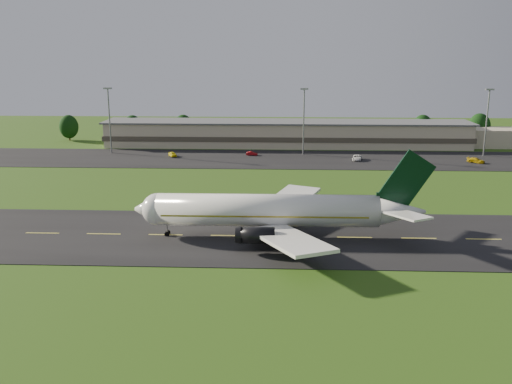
{
  "coord_description": "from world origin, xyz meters",
  "views": [
    {
      "loc": [
        -2.01,
        -94.32,
        31.76
      ],
      "look_at": [
        -6.44,
        8.0,
        6.0
      ],
      "focal_mm": 40.0,
      "sensor_mm": 36.0,
      "label": 1
    }
  ],
  "objects_px": {
    "airliner": "(272,211)",
    "service_vehicle_c": "(357,158)",
    "terminal": "(306,134)",
    "light_mast_centre": "(304,113)",
    "service_vehicle_b": "(252,153)",
    "service_vehicle_d": "(476,160)",
    "light_mast_east": "(487,114)",
    "light_mast_west": "(109,112)",
    "service_vehicle_a": "(173,154)"
  },
  "relations": [
    {
      "from": "terminal",
      "to": "service_vehicle_b",
      "type": "distance_m",
      "value": 25.61
    },
    {
      "from": "light_mast_centre",
      "to": "service_vehicle_d",
      "type": "distance_m",
      "value": 51.73
    },
    {
      "from": "service_vehicle_d",
      "to": "light_mast_west",
      "type": "bearing_deg",
      "value": 119.79
    },
    {
      "from": "light_mast_west",
      "to": "service_vehicle_a",
      "type": "distance_m",
      "value": 24.26
    },
    {
      "from": "light_mast_west",
      "to": "service_vehicle_c",
      "type": "distance_m",
      "value": 76.92
    },
    {
      "from": "light_mast_centre",
      "to": "service_vehicle_b",
      "type": "distance_m",
      "value": 19.98
    },
    {
      "from": "light_mast_west",
      "to": "service_vehicle_b",
      "type": "distance_m",
      "value": 45.96
    },
    {
      "from": "airliner",
      "to": "service_vehicle_c",
      "type": "xyz_separation_m",
      "value": [
        23.74,
        70.94,
        -3.81
      ]
    },
    {
      "from": "airliner",
      "to": "light_mast_west",
      "type": "bearing_deg",
      "value": 122.41
    },
    {
      "from": "service_vehicle_c",
      "to": "airliner",
      "type": "bearing_deg",
      "value": -98.03
    },
    {
      "from": "service_vehicle_a",
      "to": "service_vehicle_c",
      "type": "distance_m",
      "value": 55.19
    },
    {
      "from": "light_mast_centre",
      "to": "light_mast_east",
      "type": "xyz_separation_m",
      "value": [
        55.0,
        0.0,
        0.0
      ]
    },
    {
      "from": "light_mast_centre",
      "to": "service_vehicle_a",
      "type": "bearing_deg",
      "value": -172.01
    },
    {
      "from": "service_vehicle_c",
      "to": "service_vehicle_a",
      "type": "bearing_deg",
      "value": -173.16
    },
    {
      "from": "light_mast_west",
      "to": "service_vehicle_b",
      "type": "xyz_separation_m",
      "value": [
        44.27,
        -2.57,
        -12.06
      ]
    },
    {
      "from": "airliner",
      "to": "service_vehicle_a",
      "type": "xyz_separation_m",
      "value": [
        -31.34,
        74.43,
        -3.86
      ]
    },
    {
      "from": "terminal",
      "to": "service_vehicle_d",
      "type": "relative_size",
      "value": 29.37
    },
    {
      "from": "terminal",
      "to": "service_vehicle_d",
      "type": "xyz_separation_m",
      "value": [
        47.6,
        -27.69,
        -3.17
      ]
    },
    {
      "from": "terminal",
      "to": "service_vehicle_b",
      "type": "xyz_separation_m",
      "value": [
        -17.13,
        -18.75,
        -3.31
      ]
    },
    {
      "from": "terminal",
      "to": "service_vehicle_a",
      "type": "height_order",
      "value": "terminal"
    },
    {
      "from": "light_mast_west",
      "to": "light_mast_east",
      "type": "bearing_deg",
      "value": 0.0
    },
    {
      "from": "terminal",
      "to": "service_vehicle_a",
      "type": "xyz_separation_m",
      "value": [
        -41.03,
        -21.75,
        -3.19
      ]
    },
    {
      "from": "airliner",
      "to": "terminal",
      "type": "xyz_separation_m",
      "value": [
        9.68,
        96.18,
        -0.67
      ]
    },
    {
      "from": "light_mast_west",
      "to": "service_vehicle_d",
      "type": "bearing_deg",
      "value": -6.02
    },
    {
      "from": "terminal",
      "to": "light_mast_centre",
      "type": "distance_m",
      "value": 18.45
    },
    {
      "from": "service_vehicle_b",
      "to": "service_vehicle_c",
      "type": "bearing_deg",
      "value": -98.96
    },
    {
      "from": "service_vehicle_b",
      "to": "service_vehicle_c",
      "type": "relative_size",
      "value": 0.66
    },
    {
      "from": "light_mast_east",
      "to": "airliner",
      "type": "bearing_deg",
      "value": -128.35
    },
    {
      "from": "light_mast_centre",
      "to": "service_vehicle_a",
      "type": "height_order",
      "value": "light_mast_centre"
    },
    {
      "from": "light_mast_centre",
      "to": "light_mast_east",
      "type": "bearing_deg",
      "value": 0.0
    },
    {
      "from": "airliner",
      "to": "service_vehicle_b",
      "type": "distance_m",
      "value": 77.88
    },
    {
      "from": "service_vehicle_b",
      "to": "service_vehicle_d",
      "type": "xyz_separation_m",
      "value": [
        64.73,
        -8.93,
        0.13
      ]
    },
    {
      "from": "terminal",
      "to": "light_mast_centre",
      "type": "relative_size",
      "value": 7.13
    },
    {
      "from": "terminal",
      "to": "light_mast_east",
      "type": "bearing_deg",
      "value": -16.8
    },
    {
      "from": "terminal",
      "to": "light_mast_east",
      "type": "height_order",
      "value": "light_mast_east"
    },
    {
      "from": "terminal",
      "to": "service_vehicle_c",
      "type": "height_order",
      "value": "terminal"
    },
    {
      "from": "service_vehicle_b",
      "to": "terminal",
      "type": "bearing_deg",
      "value": -39.63
    },
    {
      "from": "light_mast_centre",
      "to": "service_vehicle_a",
      "type": "xyz_separation_m",
      "value": [
        -39.62,
        -5.56,
        -11.94
      ]
    },
    {
      "from": "light_mast_centre",
      "to": "service_vehicle_d",
      "type": "xyz_separation_m",
      "value": [
        49.0,
        -11.5,
        -11.92
      ]
    },
    {
      "from": "light_mast_centre",
      "to": "airliner",
      "type": "bearing_deg",
      "value": -95.91
    },
    {
      "from": "service_vehicle_c",
      "to": "service_vehicle_d",
      "type": "xyz_separation_m",
      "value": [
        33.54,
        -2.45,
        -0.03
      ]
    },
    {
      "from": "light_mast_centre",
      "to": "service_vehicle_c",
      "type": "height_order",
      "value": "light_mast_centre"
    },
    {
      "from": "service_vehicle_b",
      "to": "service_vehicle_d",
      "type": "height_order",
      "value": "service_vehicle_d"
    },
    {
      "from": "light_mast_east",
      "to": "service_vehicle_d",
      "type": "relative_size",
      "value": 4.12
    },
    {
      "from": "service_vehicle_d",
      "to": "service_vehicle_c",
      "type": "bearing_deg",
      "value": 121.64
    },
    {
      "from": "service_vehicle_a",
      "to": "light_mast_west",
      "type": "bearing_deg",
      "value": 135.71
    },
    {
      "from": "service_vehicle_a",
      "to": "light_mast_east",
      "type": "bearing_deg",
      "value": -25.66
    },
    {
      "from": "service_vehicle_c",
      "to": "service_vehicle_d",
      "type": "distance_m",
      "value": 33.63
    },
    {
      "from": "terminal",
      "to": "light_mast_centre",
      "type": "xyz_separation_m",
      "value": [
        -1.4,
        -16.18,
        8.75
      ]
    },
    {
      "from": "terminal",
      "to": "light_mast_west",
      "type": "bearing_deg",
      "value": -165.24
    }
  ]
}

